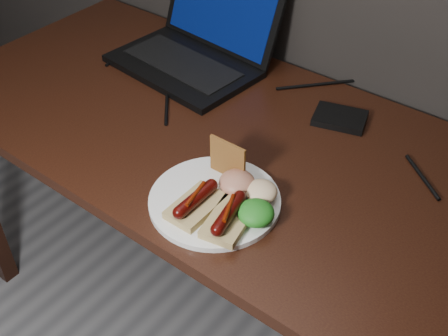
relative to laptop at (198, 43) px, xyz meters
name	(u,v)px	position (x,y,z in m)	size (l,w,h in m)	color
desk	(208,153)	(0.20, -0.21, -0.14)	(1.40, 0.70, 0.75)	black
laptop	(198,43)	(0.00, 0.00, 0.00)	(0.41, 0.36, 0.25)	black
hard_drive	(340,118)	(0.44, -0.01, -0.05)	(0.12, 0.09, 0.02)	black
desk_cables	(242,93)	(0.19, -0.06, -0.05)	(0.93, 0.45, 0.01)	black
plate	(215,201)	(0.38, -0.41, -0.05)	(0.26, 0.26, 0.01)	white
bread_sausage_center	(196,203)	(0.37, -0.46, -0.03)	(0.07, 0.12, 0.04)	tan
bread_sausage_right	(229,217)	(0.44, -0.45, -0.03)	(0.09, 0.13, 0.04)	tan
crispbread	(228,159)	(0.36, -0.34, 0.00)	(0.09, 0.01, 0.09)	#AD702F
salad_greens	(256,213)	(0.48, -0.41, -0.02)	(0.07, 0.07, 0.04)	#105310
salsa_mound	(237,182)	(0.40, -0.36, -0.02)	(0.07, 0.07, 0.04)	maroon
coleslaw_mound	(261,191)	(0.45, -0.35, -0.03)	(0.06, 0.06, 0.04)	white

